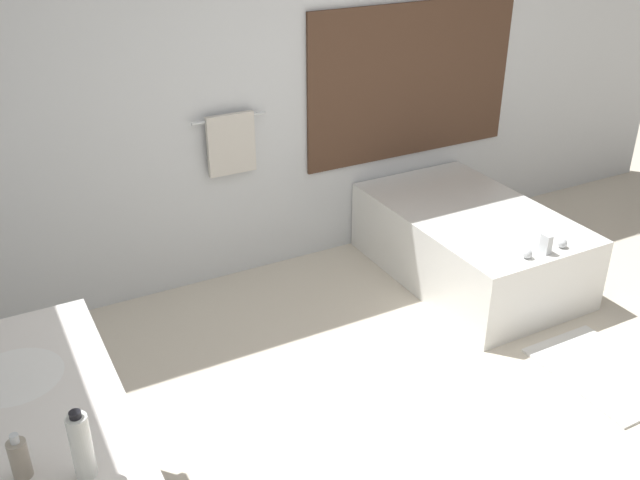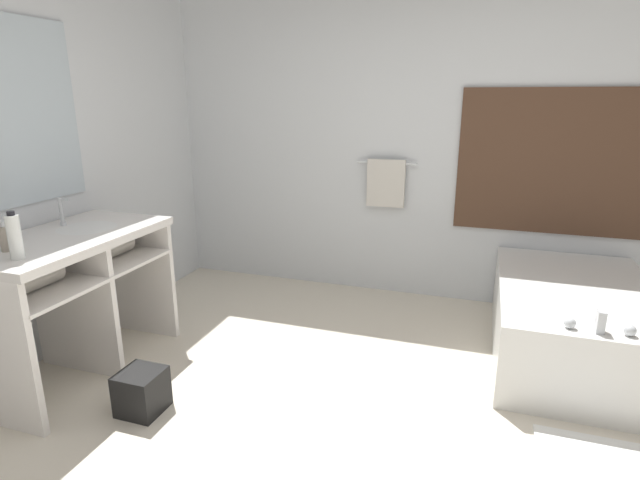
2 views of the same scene
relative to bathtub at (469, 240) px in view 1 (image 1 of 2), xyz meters
The scene contains 7 objects.
ground_plane 1.82m from the bathtub, 128.50° to the right, with size 16.00×16.00×0.00m, color beige.
wall_back_with_blinds 1.73m from the bathtub, 142.94° to the left, with size 7.40×0.13×2.70m.
vanity_counter 3.20m from the bathtub, 158.95° to the right, with size 0.68×1.21×0.89m.
bathtub is the anchor object (origin of this frame).
water_bottle_1 3.34m from the bathtub, 150.71° to the right, with size 0.07×0.07×0.25m.
soap_dispenser 3.44m from the bathtub, 153.44° to the right, with size 0.06×0.06×0.16m.
bath_mat 1.29m from the bathtub, 90.66° to the right, with size 0.53×0.76×0.02m.
Camera 1 is at (-1.85, -1.95, 2.55)m, focal length 40.00 mm.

